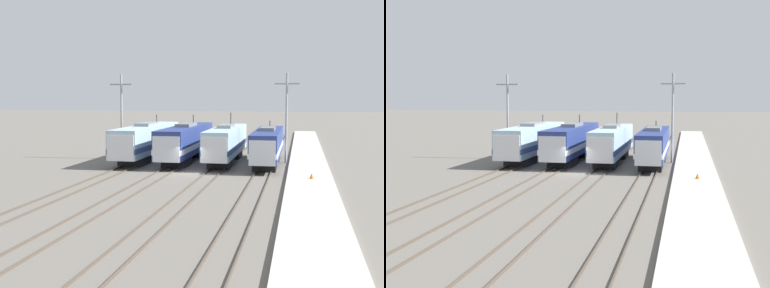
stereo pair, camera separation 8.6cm
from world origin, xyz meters
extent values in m
plane|color=#666059|center=(0.00, 0.00, 0.00)|extent=(400.00, 400.00, 0.00)
cube|color=#4C4238|center=(-7.78, 0.00, 0.07)|extent=(0.07, 120.00, 0.15)
cube|color=#4C4238|center=(-6.35, 0.00, 0.07)|extent=(0.07, 120.00, 0.15)
cube|color=#4C4238|center=(-3.07, 0.00, 0.07)|extent=(0.07, 120.00, 0.15)
cube|color=#4C4238|center=(-1.64, 0.00, 0.07)|extent=(0.07, 120.00, 0.15)
cube|color=#4C4238|center=(1.64, 0.00, 0.07)|extent=(0.07, 120.00, 0.15)
cube|color=#4C4238|center=(3.07, 0.00, 0.07)|extent=(0.07, 120.00, 0.15)
cube|color=#4C4238|center=(6.35, 0.00, 0.07)|extent=(0.07, 120.00, 0.15)
cube|color=#4C4238|center=(7.78, 0.00, 0.07)|extent=(0.07, 120.00, 0.15)
cube|color=#232326|center=(-7.06, 5.39, 0.47)|extent=(2.59, 4.20, 0.95)
cube|color=#232326|center=(-7.06, 14.93, 0.47)|extent=(2.59, 4.20, 0.95)
cube|color=#9EBCCC|center=(-7.06, 10.16, 2.47)|extent=(3.05, 19.09, 3.04)
cube|color=navy|center=(-7.06, 10.16, 1.86)|extent=(3.09, 19.13, 0.55)
cube|color=silver|center=(-7.06, 1.50, 2.24)|extent=(2.81, 1.97, 2.59)
cube|color=black|center=(-7.06, 0.60, 2.81)|extent=(2.39, 0.08, 0.72)
cube|color=gray|center=(-7.06, 10.16, 4.17)|extent=(1.68, 4.77, 0.35)
cylinder|color=#38383D|center=(-7.06, 14.36, 4.56)|extent=(0.12, 0.12, 1.13)
cube|color=black|center=(-2.35, 5.29, 0.47)|extent=(2.51, 4.15, 0.95)
cube|color=black|center=(-2.35, 14.72, 0.47)|extent=(2.51, 4.15, 0.95)
cube|color=navy|center=(-2.35, 10.00, 2.46)|extent=(2.96, 18.85, 3.02)
cube|color=silver|center=(-2.35, 10.00, 1.86)|extent=(3.00, 18.89, 0.54)
cube|color=silver|center=(-2.35, 1.39, 2.23)|extent=(2.72, 1.82, 2.57)
cube|color=black|center=(-2.35, 0.56, 2.80)|extent=(2.31, 0.08, 0.72)
cube|color=slate|center=(-2.35, 10.00, 4.15)|extent=(1.63, 4.71, 0.35)
cylinder|color=#38383D|center=(-2.35, 14.15, 4.57)|extent=(0.12, 0.12, 1.19)
cube|color=#232326|center=(2.35, 5.20, 0.47)|extent=(2.35, 3.84, 0.95)
cube|color=#232326|center=(2.35, 13.92, 0.47)|extent=(2.35, 3.84, 0.95)
cube|color=#9EBCCC|center=(2.35, 9.56, 2.43)|extent=(2.76, 17.43, 2.95)
cube|color=navy|center=(2.35, 9.56, 1.84)|extent=(2.80, 17.47, 0.53)
cube|color=silver|center=(2.35, 1.84, 2.20)|extent=(2.54, 2.20, 2.51)
cube|color=black|center=(2.35, 0.82, 2.76)|extent=(2.16, 0.08, 0.70)
cube|color=gray|center=(2.35, 9.56, 4.08)|extent=(1.52, 4.36, 0.35)
cylinder|color=#38383D|center=(2.35, 13.39, 4.68)|extent=(0.12, 0.12, 1.55)
cube|color=black|center=(7.06, 4.03, 0.47)|extent=(2.30, 3.74, 0.95)
cube|color=black|center=(7.06, 12.52, 0.47)|extent=(2.30, 3.74, 0.95)
cube|color=navy|center=(7.06, 8.27, 2.35)|extent=(2.71, 16.98, 2.81)
cube|color=silver|center=(7.06, 8.27, 1.79)|extent=(2.75, 17.02, 0.51)
cube|color=silver|center=(7.06, 0.88, 2.14)|extent=(2.49, 2.41, 2.39)
cube|color=black|center=(7.06, -0.24, 2.67)|extent=(2.12, 0.08, 0.67)
cube|color=slate|center=(7.06, 8.27, 3.93)|extent=(1.49, 4.25, 0.35)
cylinder|color=#38383D|center=(7.06, 12.01, 4.17)|extent=(0.12, 0.12, 0.83)
cylinder|color=gray|center=(-10.18, 10.13, 4.99)|extent=(0.25, 0.25, 9.98)
cube|color=gray|center=(-10.18, 10.13, 8.78)|extent=(2.67, 0.16, 0.16)
cylinder|color=gray|center=(8.97, 10.13, 4.99)|extent=(0.25, 0.25, 9.98)
cube|color=gray|center=(8.97, 10.13, 8.78)|extent=(2.67, 0.16, 0.16)
cube|color=#B7B5AD|center=(11.40, 0.00, 0.16)|extent=(4.00, 120.00, 0.31)
cone|color=orange|center=(11.55, -2.93, 0.56)|extent=(0.38, 0.38, 0.49)
camera|label=1|loc=(10.54, -49.87, 7.51)|focal=50.00mm
camera|label=2|loc=(10.62, -49.85, 7.51)|focal=50.00mm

